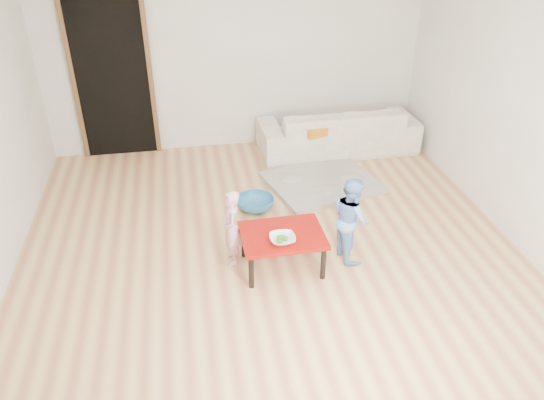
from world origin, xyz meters
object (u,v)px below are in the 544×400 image
object	(u,v)px
bowl	(282,239)
child_pink	(231,228)
child_blue	(351,219)
basin	(255,203)
red_table	(282,250)
sofa	(338,129)

from	to	relation	value
bowl	child_pink	xyz separation A→B (m)	(-0.44, 0.30, -0.03)
child_blue	basin	size ratio (longest dim) A/B	2.03
child_blue	bowl	bearing A→B (deg)	97.39
red_table	child_blue	bearing A→B (deg)	5.66
sofa	red_table	xyz separation A→B (m)	(-1.25, -2.44, -0.12)
child_pink	child_blue	size ratio (longest dim) A/B	0.90
bowl	child_pink	size ratio (longest dim) A/B	0.30
bowl	child_pink	world-z (taller)	child_pink
red_table	child_pink	bearing A→B (deg)	159.81
bowl	child_pink	distance (m)	0.53
sofa	red_table	size ratio (longest dim) A/B	2.74
red_table	sofa	bearing A→B (deg)	62.91
child_pink	basin	size ratio (longest dim) A/B	1.83
red_table	bowl	xyz separation A→B (m)	(-0.03, -0.13, 0.22)
red_table	basin	bearing A→B (deg)	95.14
bowl	child_pink	bearing A→B (deg)	145.78
sofa	red_table	world-z (taller)	sofa
sofa	child_pink	distance (m)	2.84
red_table	child_blue	distance (m)	0.73
sofa	basin	world-z (taller)	sofa
child_pink	basin	xyz separation A→B (m)	(0.36, 0.93, -0.32)
child_blue	red_table	bearing A→B (deg)	87.75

